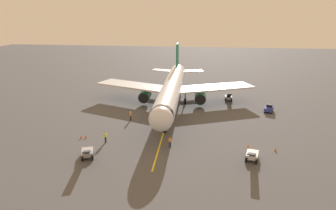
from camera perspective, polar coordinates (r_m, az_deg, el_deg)
name	(u,v)px	position (r m, az deg, el deg)	size (l,w,h in m)	color
ground_plane	(169,107)	(61.46, 0.29, -0.35)	(220.00, 220.00, 0.00)	#4C4C4F
apron_lead_in_line	(168,117)	(55.57, 0.02, -2.32)	(0.24, 40.00, 0.01)	yellow
airplane	(172,88)	(60.35, 0.79, 3.27)	(34.79, 40.29, 11.50)	silver
ground_crew_marshaller	(105,137)	(45.75, -12.00, -6.04)	(0.44, 0.33, 1.71)	#23232D
ground_crew_wing_walker	(131,116)	(54.02, -7.24, -2.07)	(0.32, 0.44, 1.71)	#23232D
ground_crew_loader	(170,142)	(43.19, 0.41, -7.10)	(0.42, 0.29, 1.71)	#23232D
belt_loader_near_nose	(87,153)	(41.86, -15.31, -8.88)	(2.74, 4.71, 2.32)	#9E9EA3
belt_loader_portside	(229,97)	(67.06, 11.61, 1.46)	(1.57, 4.59, 2.32)	#9E9EA3
belt_loader_starboard_side	(252,155)	(41.32, 15.92, -9.29)	(2.21, 4.73, 2.32)	white
tug_rear_apron	(269,109)	(61.39, 18.90, -0.66)	(2.15, 2.65, 1.50)	#2D3899
safety_cone_nose_left	(86,136)	(48.21, -15.57, -5.86)	(0.32, 0.32, 0.55)	#F2590F
safety_cone_nose_right	(248,146)	(44.81, 15.23, -7.67)	(0.32, 0.32, 0.55)	#F2590F
safety_cone_wing_port	(276,149)	(45.08, 20.06, -8.00)	(0.32, 0.32, 0.55)	#F2590F
safety_cone_wing_starboard	(81,137)	(48.36, -16.42, -5.86)	(0.32, 0.32, 0.55)	#F2590F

